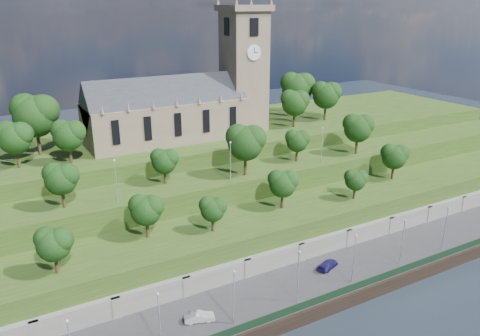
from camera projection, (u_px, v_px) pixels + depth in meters
ground at (319, 319)px, 64.98m from camera, size 320.00×320.00×0.00m
promenade at (294, 291)px, 69.59m from camera, size 160.00×12.00×2.00m
quay_wall at (319, 312)px, 64.57m from camera, size 160.00×0.50×2.20m
fence at (317, 300)px, 64.61m from camera, size 160.00×0.10×1.20m
retaining_wall at (272, 263)px, 74.02m from camera, size 160.00×2.10×5.00m
embankment_lower at (253, 239)px, 78.50m from camera, size 160.00×12.00×8.00m
embankment_upper at (223, 205)px, 86.91m from camera, size 160.00×10.00×12.00m
hilltop at (180, 165)px, 103.73m from camera, size 160.00×32.00×15.00m
church at (188, 101)px, 95.81m from camera, size 38.60×12.35×27.60m
trees_lower at (262, 189)px, 76.85m from camera, size 69.82×8.66×7.36m
trees_upper at (252, 143)px, 84.53m from camera, size 63.45×8.27×9.44m
trees_hilltop at (198, 104)px, 97.00m from camera, size 74.00×16.28×11.35m
lamp_posts_promenade at (298, 273)px, 63.94m from camera, size 60.36×0.36×7.98m
lamp_posts_upper at (230, 158)px, 81.09m from camera, size 40.36×0.36×7.06m
car_middle at (199, 317)px, 61.13m from camera, size 4.21×2.54×1.31m
car_right at (328, 265)px, 73.48m from camera, size 4.60×3.13×1.24m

